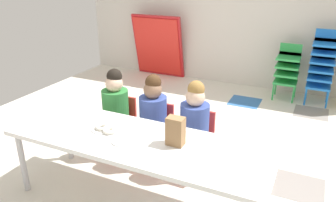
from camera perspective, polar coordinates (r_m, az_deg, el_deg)
ground_plane at (r=3.53m, az=-0.76°, el=-9.16°), size 5.28×5.16×0.02m
back_wall at (r=5.49m, az=11.43°, el=15.60°), size 5.28×0.10×2.48m
craft_table at (r=2.60m, az=-5.37°, el=-7.41°), size 2.10×0.69×0.59m
seated_child_near_camera at (r=3.32m, az=-8.98°, el=-0.64°), size 0.32×0.31×0.92m
seated_child_middle_seat at (r=3.12m, az=-2.55°, el=-1.92°), size 0.32×0.31×0.92m
seated_child_far_right at (r=2.96m, az=4.67°, el=-3.33°), size 0.33×0.33×0.92m
kid_chair_green_stack at (r=5.12m, az=19.94°, el=5.31°), size 0.32×0.30×0.80m
kid_chair_blue_stack at (r=5.08m, az=25.07°, el=5.83°), size 0.32×0.30×1.04m
folded_activity_table at (r=5.85m, az=-1.73°, el=9.43°), size 0.90×0.29×1.09m
paper_bag_brown at (r=2.44m, az=1.30°, el=-5.23°), size 0.13×0.09×0.22m
paper_plate_near_edge at (r=2.76m, az=-11.31°, el=-4.75°), size 0.18×0.18×0.01m
paper_plate_center_table at (r=2.55m, az=-7.72°, el=-6.86°), size 0.18×0.18×0.01m
donut_powdered_on_plate at (r=2.75m, az=-11.34°, el=-4.39°), size 0.11×0.11×0.03m
donut_powdered_loose at (r=2.70m, az=-10.10°, el=-5.04°), size 0.11×0.11×0.03m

